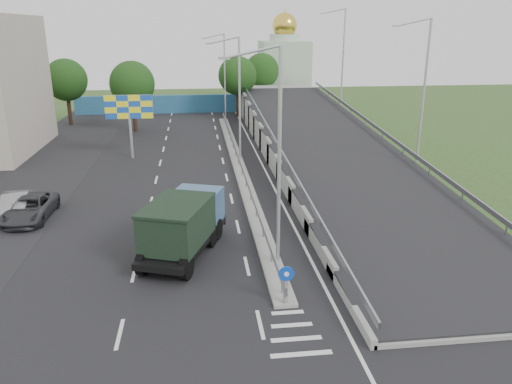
{
  "coord_description": "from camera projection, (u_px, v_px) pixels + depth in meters",
  "views": [
    {
      "loc": [
        -3.37,
        -15.5,
        10.92
      ],
      "look_at": [
        -0.19,
        10.67,
        2.2
      ],
      "focal_mm": 35.0,
      "sensor_mm": 36.0,
      "label": 1
    }
  ],
  "objects": [
    {
      "name": "billboard",
      "position": [
        129.0,
        111.0,
        42.47
      ],
      "size": [
        4.0,
        0.24,
        5.5
      ],
      "color": "#B2B5B7",
      "rests_on": "ground"
    },
    {
      "name": "median",
      "position": [
        239.0,
        166.0,
        41.01
      ],
      "size": [
        1.0,
        44.0,
        0.2
      ],
      "primitive_type": "cube",
      "color": "gray",
      "rests_on": "ground"
    },
    {
      "name": "tree_left_mid",
      "position": [
        132.0,
        84.0,
        53.36
      ],
      "size": [
        4.8,
        4.8,
        7.6
      ],
      "color": "black",
      "rests_on": "ground"
    },
    {
      "name": "lamp_post_far",
      "position": [
        223.0,
        72.0,
        59.97
      ],
      "size": [
        2.74,
        0.18,
        10.08
      ],
      "color": "#B2B5B7",
      "rests_on": "median"
    },
    {
      "name": "sign_bollard",
      "position": [
        286.0,
        285.0,
        20.15
      ],
      "size": [
        0.64,
        0.23,
        1.67
      ],
      "color": "black",
      "rests_on": "median"
    },
    {
      "name": "lamp_post_mid",
      "position": [
        237.0,
        93.0,
        41.12
      ],
      "size": [
        2.74,
        0.18,
        10.08
      ],
      "color": "#B2B5B7",
      "rests_on": "median"
    },
    {
      "name": "blue_wall",
      "position": [
        191.0,
        104.0,
        66.6
      ],
      "size": [
        30.0,
        0.5,
        2.4
      ],
      "primitive_type": "cube",
      "color": "#21637A",
      "rests_on": "ground"
    },
    {
      "name": "parked_car_c",
      "position": [
        30.0,
        208.0,
        29.67
      ],
      "size": [
        2.43,
        5.03,
        1.38
      ],
      "primitive_type": "imported",
      "rotation": [
        0.0,
        0.0,
        -0.03
      ],
      "color": "#333539",
      "rests_on": "ground"
    },
    {
      "name": "ground",
      "position": [
        296.0,
        338.0,
        18.42
      ],
      "size": [
        160.0,
        160.0,
        0.0
      ],
      "primitive_type": "plane",
      "color": "#2D4C1E",
      "rests_on": "ground"
    },
    {
      "name": "tree_ramp_far",
      "position": [
        262.0,
        71.0,
        69.32
      ],
      "size": [
        4.8,
        4.8,
        7.6
      ],
      "color": "black",
      "rests_on": "ground"
    },
    {
      "name": "parking_strip",
      "position": [
        20.0,
        189.0,
        35.44
      ],
      "size": [
        8.0,
        90.0,
        0.05
      ],
      "primitive_type": "cube",
      "color": "black",
      "rests_on": "ground"
    },
    {
      "name": "church",
      "position": [
        284.0,
        67.0,
        74.45
      ],
      "size": [
        7.0,
        7.0,
        13.8
      ],
      "color": "#B2CCAD",
      "rests_on": "ground"
    },
    {
      "name": "overpass_ramp",
      "position": [
        329.0,
        144.0,
        41.35
      ],
      "size": [
        10.0,
        50.0,
        3.5
      ],
      "color": "gray",
      "rests_on": "ground"
    },
    {
      "name": "median_guardrail",
      "position": [
        239.0,
        158.0,
        40.81
      ],
      "size": [
        0.09,
        44.0,
        0.71
      ],
      "color": "gray",
      "rests_on": "median"
    },
    {
      "name": "parked_car_b",
      "position": [
        16.0,
        206.0,
        30.06
      ],
      "size": [
        2.16,
        4.45,
        1.4
      ],
      "primitive_type": "imported",
      "rotation": [
        0.0,
        0.0,
        0.16
      ],
      "color": "gray",
      "rests_on": "ground"
    },
    {
      "name": "lamp_post_near",
      "position": [
        275.0,
        148.0,
        22.27
      ],
      "size": [
        2.74,
        0.18,
        10.08
      ],
      "color": "#B2B5B7",
      "rests_on": "median"
    },
    {
      "name": "tree_left_far",
      "position": [
        66.0,
        80.0,
        57.15
      ],
      "size": [
        4.8,
        4.8,
        7.6
      ],
      "color": "black",
      "rests_on": "ground"
    },
    {
      "name": "dump_truck",
      "position": [
        184.0,
        223.0,
        24.88
      ],
      "size": [
        4.55,
        7.14,
        2.96
      ],
      "rotation": [
        0.0,
        0.0,
        -0.34
      ],
      "color": "black",
      "rests_on": "ground"
    },
    {
      "name": "tree_median_far",
      "position": [
        237.0,
        76.0,
        62.27
      ],
      "size": [
        4.8,
        4.8,
        7.6
      ],
      "color": "black",
      "rests_on": "ground"
    },
    {
      "name": "road_surface",
      "position": [
        203.0,
        182.0,
        36.93
      ],
      "size": [
        26.0,
        90.0,
        0.04
      ],
      "primitive_type": "cube",
      "color": "black",
      "rests_on": "ground"
    }
  ]
}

